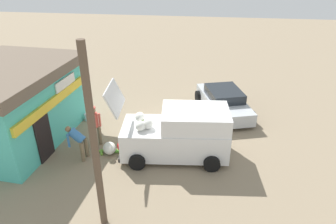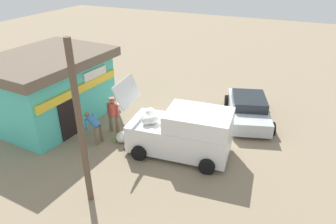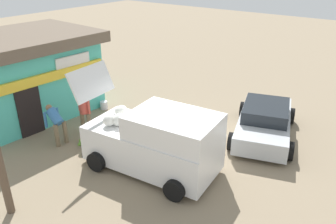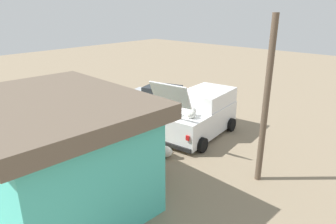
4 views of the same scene
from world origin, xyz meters
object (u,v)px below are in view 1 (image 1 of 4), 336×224
parked_sedan (224,101)px  customer_bending (78,139)px  paint_bucket (88,117)px  vendor_standing (94,123)px  unloaded_banana_pile (110,148)px  storefront_bar (11,105)px  delivery_van (179,133)px

parked_sedan → customer_bending: 7.36m
customer_bending → paint_bucket: bearing=15.9°
vendor_standing → paint_bucket: vendor_standing is taller
customer_bending → paint_bucket: customer_bending is taller
paint_bucket → vendor_standing: bearing=-149.8°
parked_sedan → vendor_standing: (-3.77, 5.29, 0.41)m
vendor_standing → customer_bending: size_ratio=1.27×
parked_sedan → unloaded_banana_pile: parked_sedan is taller
parked_sedan → storefront_bar: bearing=114.4°
delivery_van → unloaded_banana_pile: (-0.28, 2.75, -0.77)m
unloaded_banana_pile → vendor_standing: bearing=54.1°
delivery_van → parked_sedan: bearing=-24.2°
parked_sedan → vendor_standing: size_ratio=2.55×
vendor_standing → unloaded_banana_pile: bearing=-125.9°
storefront_bar → paint_bucket: size_ratio=17.54×
parked_sedan → paint_bucket: size_ratio=12.99×
paint_bucket → delivery_van: bearing=-115.5°
paint_bucket → storefront_bar: bearing=133.2°
delivery_van → customer_bending: bearing=101.6°
customer_bending → unloaded_banana_pile: customer_bending is taller
parked_sedan → paint_bucket: (-1.82, 6.43, -0.41)m
storefront_bar → paint_bucket: (2.11, -2.24, -1.52)m
storefront_bar → customer_bending: bearing=-105.7°
delivery_van → parked_sedan: (4.02, -1.81, -0.39)m
storefront_bar → delivery_van: 6.90m
parked_sedan → customer_bending: size_ratio=3.24×
storefront_bar → parked_sedan: size_ratio=1.35×
parked_sedan → vendor_standing: vendor_standing is taller
customer_bending → unloaded_banana_pile: size_ratio=1.45×
storefront_bar → unloaded_banana_pile: 4.39m
customer_bending → unloaded_banana_pile: (0.49, -1.03, -0.64)m
delivery_van → vendor_standing: 3.50m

